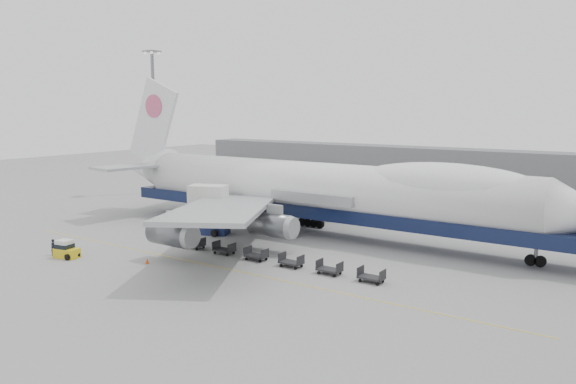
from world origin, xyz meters
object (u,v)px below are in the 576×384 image
Objects in this scene: baggage_tug at (66,250)px; ground_worker at (54,247)px; airliner at (324,190)px; catering_truck at (208,206)px.

baggage_tug reaches higher than ground_worker.
airliner is at bearing 44.45° from baggage_tug.
ground_worker is (-1.89, -0.18, 0.04)m from baggage_tug.
ground_worker is (-6.58, -16.98, -2.57)m from catering_truck.
catering_truck is at bearing -148.21° from airliner.
catering_truck is 17.63m from baggage_tug.
ground_worker is at bearing 174.47° from baggage_tug.
catering_truck is (-12.07, -7.48, -2.19)m from airliner.
catering_truck is at bearing -22.12° from ground_worker.
airliner reaches higher than catering_truck.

